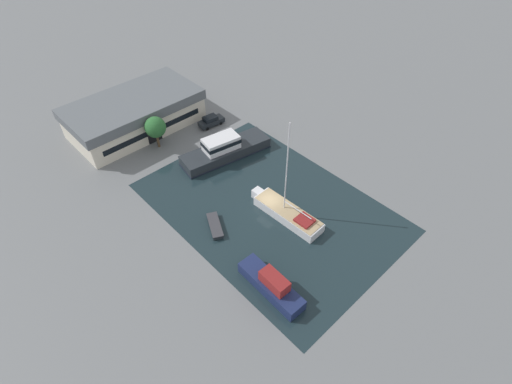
{
  "coord_description": "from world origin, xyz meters",
  "views": [
    {
      "loc": [
        -26.43,
        -25.73,
        37.98
      ],
      "look_at": [
        0.0,
        2.47,
        1.0
      ],
      "focal_mm": 28.0,
      "sensor_mm": 36.0,
      "label": 1
    }
  ],
  "objects_px": {
    "warehouse_building": "(135,114)",
    "parked_car": "(211,121)",
    "quay_tree_near_building": "(155,127)",
    "motor_cruiser": "(224,149)",
    "cabin_boat": "(272,285)",
    "sailboat_moored": "(287,213)",
    "small_dinghy": "(215,226)"
  },
  "relations": [
    {
      "from": "parked_car",
      "to": "cabin_boat",
      "type": "distance_m",
      "value": 33.0
    },
    {
      "from": "warehouse_building",
      "to": "cabin_boat",
      "type": "relative_size",
      "value": 2.45
    },
    {
      "from": "warehouse_building",
      "to": "sailboat_moored",
      "type": "distance_m",
      "value": 31.13
    },
    {
      "from": "warehouse_building",
      "to": "parked_car",
      "type": "xyz_separation_m",
      "value": [
        9.26,
        -7.92,
        -1.79
      ]
    },
    {
      "from": "quay_tree_near_building",
      "to": "motor_cruiser",
      "type": "xyz_separation_m",
      "value": [
        5.98,
        -8.84,
        -2.32
      ]
    },
    {
      "from": "quay_tree_near_building",
      "to": "cabin_boat",
      "type": "bearing_deg",
      "value": -100.11
    },
    {
      "from": "sailboat_moored",
      "to": "cabin_boat",
      "type": "distance_m",
      "value": 11.17
    },
    {
      "from": "quay_tree_near_building",
      "to": "parked_car",
      "type": "xyz_separation_m",
      "value": [
        9.61,
        -1.0,
        -2.75
      ]
    },
    {
      "from": "warehouse_building",
      "to": "motor_cruiser",
      "type": "relative_size",
      "value": 1.45
    },
    {
      "from": "warehouse_building",
      "to": "motor_cruiser",
      "type": "distance_m",
      "value": 16.79
    },
    {
      "from": "warehouse_building",
      "to": "quay_tree_near_building",
      "type": "distance_m",
      "value": 6.99
    },
    {
      "from": "motor_cruiser",
      "to": "small_dinghy",
      "type": "height_order",
      "value": "motor_cruiser"
    },
    {
      "from": "parked_car",
      "to": "motor_cruiser",
      "type": "bearing_deg",
      "value": -18.84
    },
    {
      "from": "warehouse_building",
      "to": "sailboat_moored",
      "type": "relative_size",
      "value": 1.46
    },
    {
      "from": "warehouse_building",
      "to": "parked_car",
      "type": "distance_m",
      "value": 12.32
    },
    {
      "from": "parked_car",
      "to": "sailboat_moored",
      "type": "relative_size",
      "value": 0.31
    },
    {
      "from": "quay_tree_near_building",
      "to": "small_dinghy",
      "type": "xyz_separation_m",
      "value": [
        -4.19,
        -19.08,
        -3.29
      ]
    },
    {
      "from": "small_dinghy",
      "to": "parked_car",
      "type": "bearing_deg",
      "value": -100.53
    },
    {
      "from": "sailboat_moored",
      "to": "motor_cruiser",
      "type": "height_order",
      "value": "sailboat_moored"
    },
    {
      "from": "warehouse_building",
      "to": "cabin_boat",
      "type": "xyz_separation_m",
      "value": [
        -5.76,
        -37.3,
        -1.61
      ]
    },
    {
      "from": "warehouse_building",
      "to": "parked_car",
      "type": "bearing_deg",
      "value": -40.67
    },
    {
      "from": "motor_cruiser",
      "to": "small_dinghy",
      "type": "bearing_deg",
      "value": 144.75
    },
    {
      "from": "warehouse_building",
      "to": "parked_car",
      "type": "relative_size",
      "value": 4.67
    },
    {
      "from": "warehouse_building",
      "to": "cabin_boat",
      "type": "distance_m",
      "value": 37.77
    },
    {
      "from": "sailboat_moored",
      "to": "warehouse_building",
      "type": "bearing_deg",
      "value": 93.78
    },
    {
      "from": "warehouse_building",
      "to": "small_dinghy",
      "type": "relative_size",
      "value": 4.73
    },
    {
      "from": "sailboat_moored",
      "to": "motor_cruiser",
      "type": "bearing_deg",
      "value": 79.08
    },
    {
      "from": "quay_tree_near_building",
      "to": "small_dinghy",
      "type": "height_order",
      "value": "quay_tree_near_building"
    },
    {
      "from": "sailboat_moored",
      "to": "motor_cruiser",
      "type": "distance_m",
      "value": 15.31
    },
    {
      "from": "quay_tree_near_building",
      "to": "sailboat_moored",
      "type": "height_order",
      "value": "sailboat_moored"
    },
    {
      "from": "small_dinghy",
      "to": "cabin_boat",
      "type": "height_order",
      "value": "cabin_boat"
    },
    {
      "from": "parked_car",
      "to": "sailboat_moored",
      "type": "distance_m",
      "value": 23.72
    }
  ]
}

